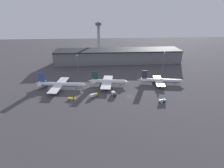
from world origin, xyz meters
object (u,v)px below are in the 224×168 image
Objects in this scene: airplane_2 at (160,81)px; control_tower at (99,35)px; service_vehicle_0 at (93,95)px; service_vehicle_1 at (72,98)px; airplane_0 at (60,84)px; service_vehicle_3 at (114,94)px; service_vehicle_2 at (162,101)px; airplane_1 at (108,82)px.

airplane_2 is 140.34m from control_tower.
airplane_2 reaches higher than service_vehicle_0.
service_vehicle_1 is at bearing -98.67° from control_tower.
airplane_2 is at bearing 9.80° from airplane_0.
service_vehicle_3 is at bearing -147.20° from airplane_2.
airplane_2 is at bearing -64.83° from control_tower.
airplane_0 reaches higher than service_vehicle_2.
service_vehicle_0 is 1.10× the size of service_vehicle_2.
airplane_2 is at bearing -17.94° from service_vehicle_0.
service_vehicle_2 is at bearing -13.66° from airplane_0.
service_vehicle_1 is 34.68m from service_vehicle_3.
airplane_0 is 7.45× the size of service_vehicle_0.
airplane_1 is (44.34, 2.70, 0.25)m from airplane_0.
control_tower is (23.07, 151.25, 27.73)m from service_vehicle_1.
service_vehicle_3 is (17.06, 1.19, 0.15)m from service_vehicle_0.
service_vehicle_0 is (30.78, -20.22, -1.75)m from airplane_0.
airplane_0 is 44.42m from airplane_1.
airplane_2 is 68.40m from service_vehicle_0.
airplane_2 is (95.22, 2.65, -0.25)m from airplane_0.
airplane_1 reaches higher than service_vehicle_1.
service_vehicle_0 is 17.65m from service_vehicle_1.
control_tower is at bearing 92.48° from service_vehicle_1.
service_vehicle_1 is at bearing 153.98° from service_vehicle_0.
service_vehicle_3 is 0.12× the size of control_tower.
service_vehicle_3 reaches higher than service_vehicle_2.
airplane_1 is 6.61× the size of service_vehicle_2.
control_tower reaches higher than service_vehicle_0.
airplane_0 is 1.08× the size of airplane_2.
service_vehicle_0 is at bearing 156.81° from service_vehicle_2.
service_vehicle_3 is (34.36, 4.70, 0.68)m from service_vehicle_1.
airplane_2 is at bearing 29.04° from service_vehicle_1.
airplane_2 is 52.12m from service_vehicle_3.
control_tower is at bearing 123.37° from airplane_2.
control_tower is at bearing 50.28° from service_vehicle_0.
service_vehicle_2 is at bearing 46.16° from service_vehicle_3.
service_vehicle_3 is (-47.38, -21.68, -1.36)m from airplane_2.
airplane_1 is 6.49× the size of service_vehicle_3.
airplane_2 reaches higher than service_vehicle_3.
control_tower is (-58.67, 124.87, 25.69)m from airplane_2.
service_vehicle_0 reaches higher than service_vehicle_1.
airplane_1 is 26.71m from service_vehicle_0.
service_vehicle_1 is 1.06× the size of service_vehicle_2.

